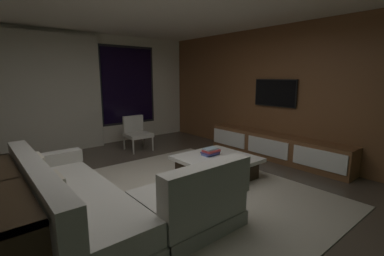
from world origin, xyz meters
TOP-DOWN VIEW (x-y plane):
  - floor at (0.00, 0.00)m, footprint 9.20×9.20m
  - back_wall_with_window at (-0.06, 3.62)m, footprint 6.60×0.30m
  - media_wall at (3.06, 0.00)m, footprint 0.12×7.80m
  - area_rug at (0.35, -0.10)m, footprint 3.20×3.80m
  - sectional_couch at (-0.94, -0.17)m, footprint 1.98×2.50m
  - coffee_table at (1.12, 0.10)m, footprint 1.16×1.16m
  - book_stack_on_coffee_table at (1.12, 0.25)m, footprint 0.29×0.22m
  - accent_chair_near_window at (0.96, 2.58)m, footprint 0.57×0.59m
  - media_console at (2.77, 0.05)m, footprint 0.46×3.10m
  - mounted_tv at (2.95, 0.25)m, footprint 0.05×0.97m
  - console_table_behind_couch at (-1.86, -0.04)m, footprint 0.40×2.10m

SIDE VIEW (x-z plane):
  - floor at x=0.00m, z-range 0.00..0.00m
  - area_rug at x=0.35m, z-range 0.00..0.01m
  - coffee_table at x=1.12m, z-range 0.01..0.37m
  - media_console at x=2.77m, z-range -0.01..0.51m
  - sectional_couch at x=-0.94m, z-range -0.12..0.70m
  - console_table_behind_couch at x=-1.86m, z-range 0.04..0.78m
  - book_stack_on_coffee_table at x=1.12m, z-range 0.36..0.48m
  - accent_chair_near_window at x=0.96m, z-range 0.04..0.82m
  - back_wall_with_window at x=-0.06m, z-range -0.01..2.69m
  - media_wall at x=3.06m, z-range 0.00..2.70m
  - mounted_tv at x=2.95m, z-range 1.07..1.63m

